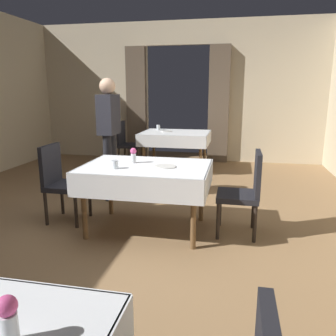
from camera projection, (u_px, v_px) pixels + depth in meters
name	position (u px, v px, depth m)	size (l,w,h in m)	color
ground	(114.00, 230.00, 3.84)	(10.08, 10.08, 0.00)	olive
wall_back	(178.00, 92.00, 7.49)	(6.40, 0.27, 3.00)	beige
dining_table_mid	(146.00, 173.00, 3.73)	(1.40, 1.00, 0.75)	brown
dining_table_far	(175.00, 136.00, 6.64)	(1.32, 1.05, 0.75)	brown
chair_mid_left	(61.00, 179.00, 4.04)	(0.44, 0.44, 0.93)	black
chair_mid_right	(245.00, 189.00, 3.63)	(0.44, 0.44, 0.93)	black
chair_far_left	(127.00, 142.00, 6.97)	(0.44, 0.44, 0.93)	black
flower_vase_near	(8.00, 319.00, 1.09)	(0.07, 0.07, 0.18)	silver
flower_vase_mid	(133.00, 155.00, 3.82)	(0.07, 0.07, 0.17)	silver
glass_mid_b	(115.00, 164.00, 3.55)	(0.07, 0.07, 0.09)	silver
plate_mid_c	(165.00, 166.00, 3.64)	(0.23, 0.23, 0.01)	white
glass_far_a	(158.00, 127.00, 6.97)	(0.07, 0.07, 0.10)	silver
plate_far_b	(166.00, 131.00, 6.70)	(0.22, 0.22, 0.01)	white
person_waiter_by_doorway	(109.00, 129.00, 4.75)	(0.23, 0.37, 1.72)	black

